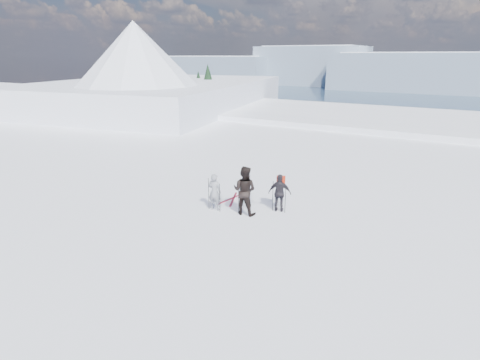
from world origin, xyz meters
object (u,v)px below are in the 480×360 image
object	(u,v)px
skier_dark	(245,190)
skis_loose	(232,199)
skier_pack	(280,193)
skier_grey	(215,192)

from	to	relation	value
skier_dark	skis_loose	world-z (taller)	skier_dark
skier_pack	skis_loose	distance (m)	2.49
skier_grey	skier_dark	size ratio (longest dim) A/B	0.78
skier_grey	skier_dark	world-z (taller)	skier_dark
skier_pack	skis_loose	size ratio (longest dim) A/B	0.94
skier_pack	skis_loose	xyz separation A→B (m)	(-2.37, 0.16, -0.77)
skier_grey	skier_pack	xyz separation A→B (m)	(2.40, 1.18, 0.01)
skier_pack	skis_loose	bearing A→B (deg)	-19.94
skis_loose	skier_grey	bearing A→B (deg)	-91.35
skier_grey	skier_pack	size ratio (longest dim) A/B	0.99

